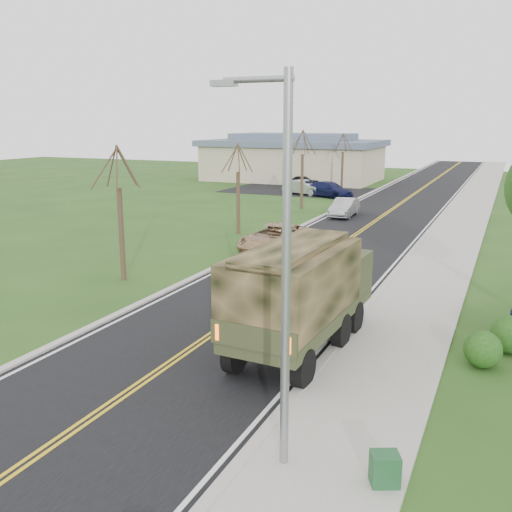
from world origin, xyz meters
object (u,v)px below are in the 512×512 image
Objects in this scene: military_truck at (302,288)px; sedan_silver at (344,208)px; utility_box_far at (385,469)px; suv_champagne at (274,238)px.

military_truck is 1.71× the size of sedan_silver.
sedan_silver is at bearing 82.03° from utility_box_far.
military_truck reaches higher than suv_champagne.
military_truck is at bearing -78.21° from sedan_silver.
military_truck is 26.60m from sedan_silver.
military_truck is at bearing 98.33° from utility_box_far.
suv_champagne is 21.30m from utility_box_far.
suv_champagne is 13.09m from sedan_silver.
military_truck is 7.26m from utility_box_far.
sedan_silver reaches higher than utility_box_far.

